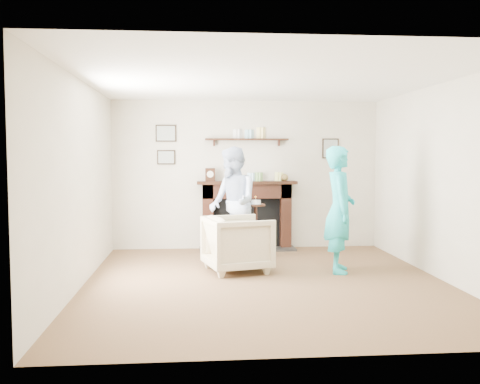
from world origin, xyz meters
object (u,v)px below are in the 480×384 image
(woman, at_px, (339,272))
(pedestal_table, at_px, (256,220))
(man, at_px, (233,259))
(armchair, at_px, (238,271))

(woman, relative_size, pedestal_table, 1.79)
(man, height_order, woman, man)
(armchair, bearing_deg, woman, -110.76)
(armchair, distance_m, woman, 1.38)
(man, bearing_deg, armchair, -16.46)
(armchair, distance_m, man, 0.82)
(pedestal_table, bearing_deg, woman, -47.33)
(armchair, height_order, man, man)
(woman, bearing_deg, man, 65.37)
(armchair, relative_size, pedestal_table, 0.88)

